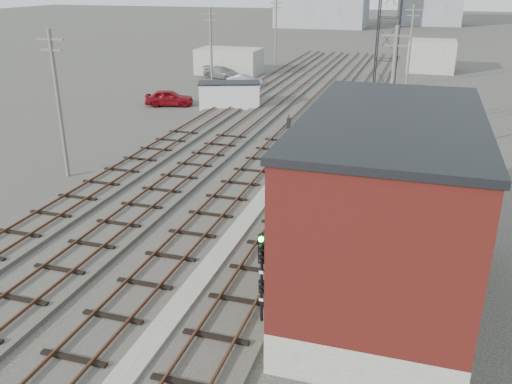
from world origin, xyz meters
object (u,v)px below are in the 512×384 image
at_px(signal_mast, 262,274).
at_px(site_trailer, 229,95).
at_px(switch_stand, 289,123).
at_px(car_red, 169,98).
at_px(car_grey, 222,73).
at_px(car_silver, 245,81).

xyz_separation_m(signal_mast, site_trailer, (-12.99, 32.85, -0.88)).
xyz_separation_m(switch_stand, car_red, (-13.37, 5.51, 0.20)).
bearing_deg(signal_mast, car_grey, 112.07).
bearing_deg(switch_stand, car_silver, 118.05).
height_order(signal_mast, car_red, signal_mast).
height_order(signal_mast, car_silver, signal_mast).
height_order(signal_mast, car_grey, signal_mast).
height_order(site_trailer, car_red, site_trailer).
distance_m(switch_stand, car_grey, 25.62).
bearing_deg(signal_mast, car_silver, 108.93).
xyz_separation_m(signal_mast, car_grey, (-19.42, 47.90, -1.40)).
distance_m(car_red, car_silver, 12.30).
xyz_separation_m(switch_stand, car_silver, (-9.41, 17.16, 0.08)).
distance_m(switch_stand, site_trailer, 9.91).
bearing_deg(signal_mast, car_red, 120.64).
bearing_deg(car_grey, switch_stand, -129.94).
xyz_separation_m(switch_stand, site_trailer, (-7.47, 6.47, 0.65)).
height_order(car_silver, car_grey, car_grey).
height_order(car_red, car_silver, car_red).
bearing_deg(site_trailer, car_grey, 93.27).
bearing_deg(site_trailer, signal_mast, -88.26).
bearing_deg(car_grey, car_red, -160.91).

